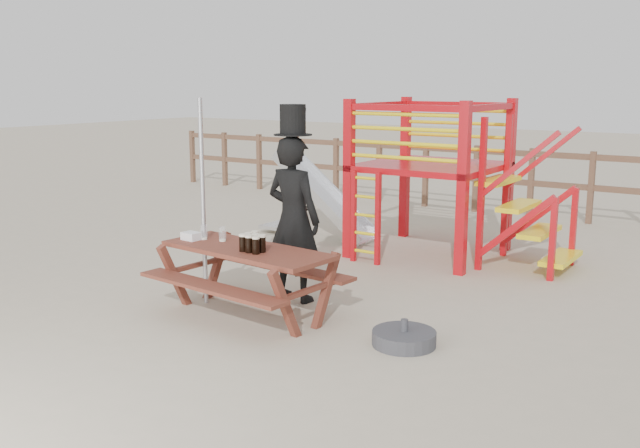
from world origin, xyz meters
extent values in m
plane|color=tan|center=(0.00, 0.00, 0.00)|extent=(60.00, 60.00, 0.00)
cube|color=brown|center=(0.00, 7.00, 1.10)|extent=(15.00, 0.06, 0.10)
cube|color=brown|center=(0.00, 7.00, 0.60)|extent=(15.00, 0.06, 0.10)
cube|color=brown|center=(-7.50, 7.00, 0.60)|extent=(0.09, 0.09, 1.20)
cube|color=brown|center=(-6.50, 7.00, 0.60)|extent=(0.09, 0.09, 1.20)
cube|color=brown|center=(-5.50, 7.00, 0.60)|extent=(0.09, 0.09, 1.20)
cube|color=brown|center=(-4.50, 7.00, 0.60)|extent=(0.09, 0.09, 1.20)
cube|color=brown|center=(-3.50, 7.00, 0.60)|extent=(0.09, 0.09, 1.20)
cube|color=brown|center=(-2.50, 7.00, 0.60)|extent=(0.09, 0.09, 1.20)
cube|color=brown|center=(-1.50, 7.00, 0.60)|extent=(0.09, 0.09, 1.20)
cube|color=brown|center=(-0.50, 7.00, 0.60)|extent=(0.09, 0.09, 1.20)
cube|color=brown|center=(0.50, 7.00, 0.60)|extent=(0.09, 0.09, 1.20)
cube|color=brown|center=(1.50, 7.00, 0.60)|extent=(0.09, 0.09, 1.20)
cube|color=#BA0C13|center=(-0.60, 2.80, 1.05)|extent=(0.12, 0.12, 2.10)
cube|color=#BA0C13|center=(1.00, 2.80, 1.05)|extent=(0.12, 0.12, 2.10)
cube|color=#BA0C13|center=(-0.60, 4.40, 1.05)|extent=(0.12, 0.12, 2.10)
cube|color=#BA0C13|center=(1.00, 4.40, 1.05)|extent=(0.12, 0.12, 2.10)
cube|color=#BA0C13|center=(0.20, 3.60, 1.20)|extent=(1.72, 1.72, 0.08)
cube|color=#BA0C13|center=(0.20, 2.80, 2.00)|extent=(1.60, 0.08, 0.08)
cube|color=#BA0C13|center=(0.20, 4.40, 2.00)|extent=(1.60, 0.08, 0.08)
cube|color=#BA0C13|center=(-0.60, 3.60, 2.00)|extent=(0.08, 1.60, 0.08)
cube|color=#BA0C13|center=(1.00, 3.60, 2.00)|extent=(0.08, 1.60, 0.08)
cylinder|color=yellow|center=(0.20, 2.80, 1.38)|extent=(1.50, 0.05, 0.05)
cylinder|color=yellow|center=(0.20, 4.40, 1.38)|extent=(1.50, 0.05, 0.05)
cylinder|color=yellow|center=(0.20, 2.80, 1.56)|extent=(1.50, 0.05, 0.05)
cylinder|color=yellow|center=(0.20, 4.40, 1.56)|extent=(1.50, 0.05, 0.05)
cylinder|color=yellow|center=(0.20, 2.80, 1.74)|extent=(1.50, 0.05, 0.05)
cylinder|color=yellow|center=(0.20, 4.40, 1.74)|extent=(1.50, 0.05, 0.05)
cylinder|color=yellow|center=(0.20, 2.80, 1.92)|extent=(1.50, 0.05, 0.05)
cylinder|color=yellow|center=(0.20, 4.40, 1.92)|extent=(1.50, 0.05, 0.05)
cube|color=#BA0C13|center=(-0.43, 2.65, 0.60)|extent=(0.06, 0.06, 1.20)
cube|color=#BA0C13|center=(-0.07, 2.65, 0.60)|extent=(0.06, 0.06, 1.20)
cylinder|color=yellow|center=(-0.25, 2.65, 0.15)|extent=(0.36, 0.04, 0.04)
cylinder|color=yellow|center=(-0.25, 2.65, 0.39)|extent=(0.36, 0.04, 0.04)
cylinder|color=yellow|center=(-0.25, 2.65, 0.63)|extent=(0.36, 0.04, 0.04)
cylinder|color=yellow|center=(-0.25, 2.65, 0.87)|extent=(0.36, 0.04, 0.04)
cylinder|color=yellow|center=(-0.25, 2.65, 1.11)|extent=(0.36, 0.04, 0.04)
cube|color=yellow|center=(1.15, 3.60, 1.08)|extent=(0.30, 0.90, 0.06)
cube|color=yellow|center=(1.43, 3.60, 0.78)|extent=(0.30, 0.90, 0.06)
cube|color=yellow|center=(1.71, 3.60, 0.48)|extent=(0.30, 0.90, 0.06)
cube|color=yellow|center=(1.99, 3.60, 0.18)|extent=(0.30, 0.90, 0.06)
cube|color=#BA0C13|center=(1.55, 3.15, 0.60)|extent=(0.95, 0.08, 0.86)
cube|color=#BA0C13|center=(1.55, 4.05, 0.60)|extent=(0.95, 0.08, 0.86)
cube|color=silver|center=(-1.50, 3.60, 0.62)|extent=(1.53, 0.55, 1.21)
cube|color=silver|center=(-1.50, 3.33, 0.66)|extent=(1.58, 0.04, 1.28)
cube|color=silver|center=(-1.50, 3.87, 0.66)|extent=(1.58, 0.04, 1.28)
cube|color=silver|center=(-2.40, 3.60, 0.10)|extent=(0.35, 0.55, 0.05)
cube|color=brown|center=(-0.15, 0.15, 0.68)|extent=(1.86, 0.83, 0.05)
cube|color=brown|center=(-0.19, -0.34, 0.41)|extent=(1.82, 0.41, 0.04)
cube|color=brown|center=(-0.10, 0.65, 0.41)|extent=(1.82, 0.41, 0.04)
cube|color=brown|center=(-0.91, 0.22, 0.32)|extent=(0.17, 1.09, 0.65)
cube|color=brown|center=(0.62, 0.08, 0.32)|extent=(0.17, 1.09, 0.65)
imported|color=black|center=(-0.09, 0.85, 0.89)|extent=(0.66, 0.45, 1.77)
cube|color=#0B7C30|center=(-0.08, 0.99, 1.10)|extent=(0.07, 0.02, 0.41)
cylinder|color=black|center=(-0.09, 0.85, 1.78)|extent=(0.40, 0.40, 0.01)
cylinder|color=black|center=(-0.09, 0.85, 1.94)|extent=(0.27, 0.27, 0.31)
cube|color=white|center=(-0.08, 0.99, 2.04)|extent=(0.14, 0.01, 0.04)
cylinder|color=#B2B2B7|center=(-0.80, 0.23, 1.08)|extent=(0.05, 0.05, 2.16)
cylinder|color=#37373C|center=(1.54, 0.29, 0.07)|extent=(0.57, 0.57, 0.13)
cylinder|color=#37373C|center=(1.54, 0.29, 0.19)|extent=(0.07, 0.07, 0.11)
cube|color=white|center=(-0.86, 0.11, 0.74)|extent=(0.19, 0.15, 0.08)
cylinder|color=black|center=(-0.08, 0.01, 0.77)|extent=(0.07, 0.07, 0.15)
cylinder|color=beige|center=(-0.08, 0.01, 0.86)|extent=(0.08, 0.08, 0.02)
cylinder|color=black|center=(0.00, 0.01, 0.77)|extent=(0.07, 0.07, 0.15)
cylinder|color=beige|center=(0.00, 0.01, 0.86)|extent=(0.08, 0.08, 0.02)
cylinder|color=black|center=(0.09, 0.00, 0.77)|extent=(0.07, 0.07, 0.15)
cylinder|color=beige|center=(0.09, 0.00, 0.86)|extent=(0.08, 0.08, 0.02)
cylinder|color=black|center=(-0.08, 0.10, 0.77)|extent=(0.07, 0.07, 0.15)
cylinder|color=beige|center=(-0.08, 0.10, 0.86)|extent=(0.08, 0.08, 0.02)
cylinder|color=black|center=(0.01, 0.10, 0.77)|extent=(0.07, 0.07, 0.15)
cylinder|color=beige|center=(0.01, 0.10, 0.86)|extent=(0.08, 0.08, 0.02)
cylinder|color=black|center=(0.09, 0.09, 0.77)|extent=(0.07, 0.07, 0.15)
cylinder|color=beige|center=(0.09, 0.09, 0.86)|extent=(0.08, 0.08, 0.02)
cylinder|color=black|center=(-0.08, 0.19, 0.77)|extent=(0.07, 0.07, 0.15)
cylinder|color=beige|center=(-0.08, 0.19, 0.86)|extent=(0.08, 0.08, 0.02)
cylinder|color=silver|center=(-0.55, 0.24, 0.77)|extent=(0.07, 0.07, 0.15)
cylinder|color=beige|center=(-0.55, 0.24, 0.71)|extent=(0.07, 0.07, 0.02)
cylinder|color=silver|center=(-0.77, 0.20, 0.77)|extent=(0.07, 0.07, 0.15)
cylinder|color=beige|center=(-0.77, 0.20, 0.71)|extent=(0.07, 0.07, 0.02)
camera|label=1|loc=(4.29, -5.14, 2.31)|focal=40.00mm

